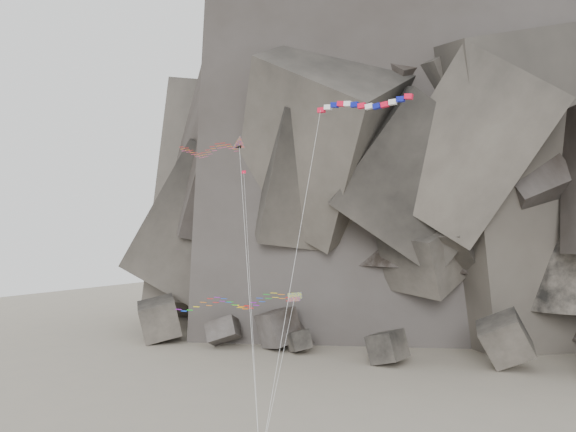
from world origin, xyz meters
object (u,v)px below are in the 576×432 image
at_px(delta_kite, 206,150).
at_px(banner_kite, 362,106).
at_px(parafoil_kite, 230,302).
at_px(pennant_kite, 247,236).

bearing_deg(delta_kite, banner_kite, 21.65).
bearing_deg(parafoil_kite, pennant_kite, -59.54).
distance_m(parafoil_kite, pennant_kite, 9.12).
relative_size(banner_kite, pennant_kite, 1.25).
bearing_deg(delta_kite, pennant_kite, -2.25).
xyz_separation_m(delta_kite, parafoil_kite, (3.80, -0.53, -17.26)).
height_order(parafoil_kite, pennant_kite, pennant_kite).
bearing_deg(banner_kite, parafoil_kite, -178.58).
xyz_separation_m(banner_kite, pennant_kite, (-11.24, -3.22, -12.78)).
xyz_separation_m(parafoil_kite, pennant_kite, (4.24, -3.39, 7.33)).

